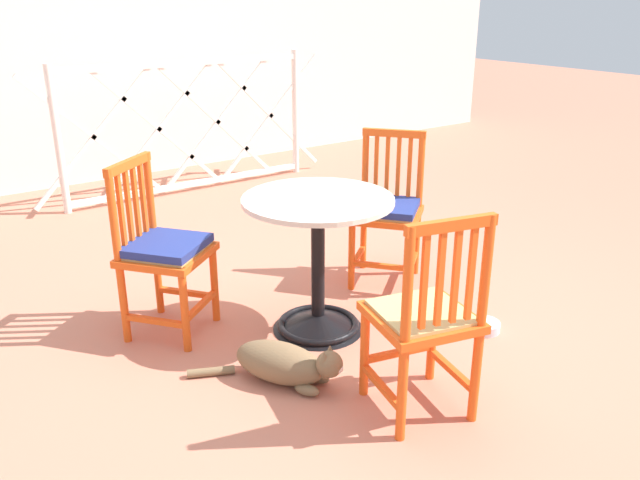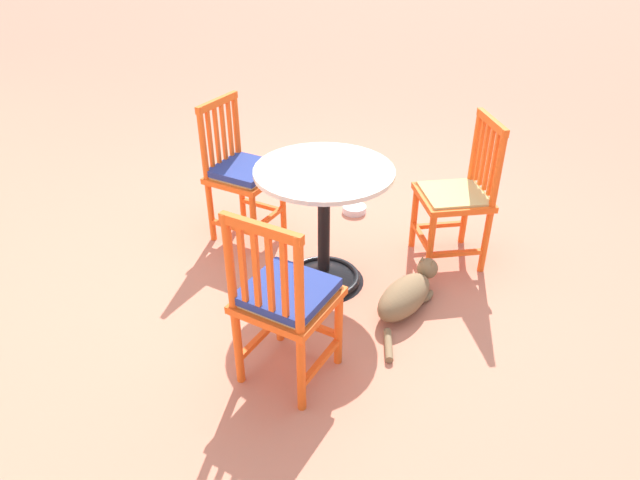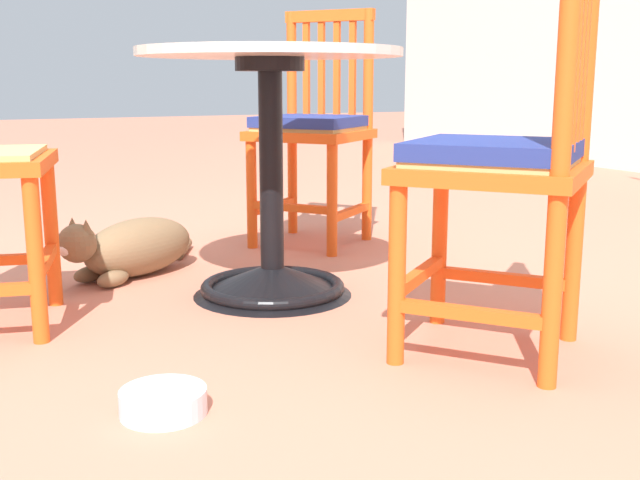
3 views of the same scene
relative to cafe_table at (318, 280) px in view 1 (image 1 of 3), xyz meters
The scene contains 9 objects.
ground_plane 0.34m from the cafe_table, 53.75° to the right, with size 24.00×24.00×0.00m, color #C6755B.
building_wall_backdrop 3.84m from the cafe_table, 88.29° to the left, with size 10.00×0.20×2.80m, color silver.
lattice_fence_panel 2.84m from the cafe_table, 78.07° to the left, with size 2.73×0.06×1.17m.
cafe_table is the anchor object (origin of this frame).
orange_chair_at_corner 0.80m from the cafe_table, 145.11° to the left, with size 0.56×0.56×0.91m.
orange_chair_by_planter 0.85m from the cafe_table, 94.31° to the right, with size 0.48×0.48×0.91m.
orange_chair_tucked_in 0.78m from the cafe_table, 21.44° to the left, with size 0.56×0.56×0.91m.
tabby_cat 0.56m from the cafe_table, 141.02° to the right, with size 0.55×0.57×0.23m.
pet_water_bowl 0.92m from the cafe_table, 36.97° to the right, with size 0.17×0.17×0.05m, color silver.
Camera 1 is at (-1.89, -2.36, 1.68)m, focal length 36.55 mm.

